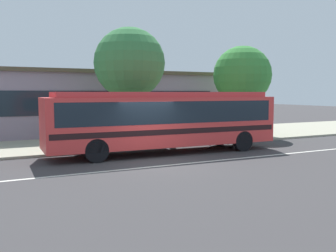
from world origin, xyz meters
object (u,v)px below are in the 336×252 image
at_px(transit_bus, 165,118).
at_px(pedestrian_walking_along_curb, 170,125).
at_px(street_tree_mid_block, 242,75).
at_px(street_tree_near_stop, 130,63).
at_px(pedestrian_waiting_near_sign, 82,127).
at_px(pedestrian_standing_by_tree, 222,124).
at_px(bus_stop_sign, 207,112).

height_order(transit_bus, pedestrian_walking_along_curb, transit_bus).
bearing_deg(street_tree_mid_block, street_tree_near_stop, 179.77).
relative_size(pedestrian_waiting_near_sign, street_tree_near_stop, 0.26).
distance_m(transit_bus, street_tree_near_stop, 4.88).
height_order(pedestrian_walking_along_curb, street_tree_mid_block, street_tree_mid_block).
relative_size(pedestrian_walking_along_curb, street_tree_mid_block, 0.29).
bearing_deg(street_tree_mid_block, transit_bus, -152.53).
distance_m(pedestrian_walking_along_curb, street_tree_near_stop, 4.21).
bearing_deg(transit_bus, pedestrian_walking_along_curb, 57.01).
height_order(pedestrian_standing_by_tree, bus_stop_sign, bus_stop_sign).
bearing_deg(pedestrian_waiting_near_sign, pedestrian_walking_along_curb, -12.76).
bearing_deg(street_tree_mid_block, pedestrian_walking_along_curb, -163.24).
relative_size(bus_stop_sign, street_tree_mid_block, 0.45).
relative_size(transit_bus, pedestrian_standing_by_tree, 6.96).
xyz_separation_m(transit_bus, pedestrian_walking_along_curb, (1.34, 2.06, -0.58)).
distance_m(pedestrian_waiting_near_sign, street_tree_mid_block, 11.18).
height_order(bus_stop_sign, street_tree_near_stop, street_tree_near_stop).
relative_size(pedestrian_walking_along_curb, pedestrian_standing_by_tree, 1.06).
height_order(transit_bus, pedestrian_standing_by_tree, transit_bus).
distance_m(pedestrian_walking_along_curb, bus_stop_sign, 2.31).
height_order(pedestrian_waiting_near_sign, street_tree_mid_block, street_tree_mid_block).
distance_m(pedestrian_waiting_near_sign, pedestrian_walking_along_curb, 4.64).
relative_size(pedestrian_waiting_near_sign, pedestrian_walking_along_curb, 0.99).
xyz_separation_m(bus_stop_sign, street_tree_mid_block, (4.05, 2.16, 2.22)).
bearing_deg(transit_bus, pedestrian_standing_by_tree, 25.16).
xyz_separation_m(pedestrian_waiting_near_sign, street_tree_near_stop, (2.94, 0.88, 3.40)).
xyz_separation_m(transit_bus, bus_stop_sign, (3.53, 1.78, 0.09)).
height_order(pedestrian_standing_by_tree, street_tree_mid_block, street_tree_mid_block).
relative_size(pedestrian_standing_by_tree, bus_stop_sign, 0.62).
bearing_deg(pedestrian_standing_by_tree, street_tree_mid_block, 31.34).
xyz_separation_m(pedestrian_walking_along_curb, street_tree_mid_block, (6.24, 1.88, 2.89)).
distance_m(pedestrian_standing_by_tree, street_tree_mid_block, 4.35).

